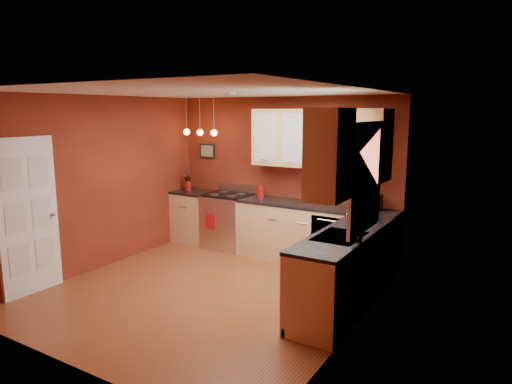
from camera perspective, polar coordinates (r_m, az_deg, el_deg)
The scene contains 27 objects.
floor at distance 6.24m, azimuth -6.01°, elevation -12.28°, with size 4.20×4.20×0.00m, color #964E2B.
ceiling at distance 5.77m, azimuth -6.50°, elevation 12.33°, with size 4.00×4.20×0.02m, color beige.
wall_back at distance 7.62m, azimuth 3.38°, elevation 2.02°, with size 4.00×0.02×2.60m, color maroon.
wall_front at distance 4.43m, azimuth -23.00°, elevation -4.71°, with size 4.00×0.02×2.60m, color maroon.
wall_left at distance 7.24m, azimuth -18.93°, elevation 1.07°, with size 0.02×4.20×2.60m, color maroon.
wall_right at distance 4.94m, azimuth 12.57°, elevation -2.66°, with size 0.02×4.20×2.60m, color maroon.
base_cabinets_back_left at distance 8.43m, azimuth -7.64°, elevation -3.15°, with size 0.70×0.60×0.90m, color tan.
base_cabinets_back_right at distance 7.22m, azimuth 7.34°, elevation -5.40°, with size 2.54×0.60×0.90m, color tan.
base_cabinets_right at distance 5.68m, azimuth 10.81°, elevation -9.85°, with size 0.60×2.10×0.90m, color tan.
counter_back_left at distance 8.33m, azimuth -7.71°, elevation -0.00°, with size 0.70×0.62×0.04m, color black.
counter_back_right at distance 7.11m, azimuth 7.43°, elevation -1.75°, with size 2.54×0.62×0.04m, color black.
counter_right at distance 5.54m, azimuth 10.97°, elevation -5.27°, with size 0.62×2.10×0.04m, color black.
gas_range at distance 7.99m, azimuth -3.55°, elevation -3.58°, with size 0.76×0.64×1.11m.
dishwasher_front at distance 6.82m, azimuth 9.20°, elevation -6.37°, with size 0.60×0.02×0.80m, color silver.
sink at distance 5.40m, azimuth 10.44°, elevation -5.70°, with size 0.50×0.70×0.33m.
window at distance 5.16m, azimuth 13.54°, elevation 2.23°, with size 0.06×1.02×1.22m.
door_left_wall at distance 6.58m, azimuth -26.62°, elevation -2.78°, with size 0.12×0.82×2.05m.
upper_cabinets_back at distance 7.14m, azimuth 7.06°, elevation 6.66°, with size 2.00×0.35×0.90m, color tan.
upper_cabinets_right at distance 5.20m, azimuth 12.17°, elevation 5.24°, with size 0.35×1.95×0.90m, color tan.
wall_picture at distance 8.39m, azimuth -6.10°, elevation 5.14°, with size 0.32×0.03×0.26m, color black.
pendant_lights at distance 8.05m, azimuth -7.00°, elevation 7.46°, with size 0.71×0.11×0.66m.
red_canister at distance 7.64m, azimuth 0.60°, elevation 0.06°, with size 0.13×0.13×0.19m.
red_vase at distance 8.39m, azimuth -8.50°, elevation 0.79°, with size 0.11×0.11×0.17m, color maroon.
flowers at distance 8.37m, azimuth -8.53°, elevation 1.99°, with size 0.12×0.12×0.22m, color maroon.
coffee_maker at distance 6.87m, azimuth 14.74°, elevation -1.33°, with size 0.18×0.18×0.23m.
soap_pump at distance 5.17m, azimuth 12.52°, elevation -5.14°, with size 0.08×0.09×0.18m, color silver.
dish_towel at distance 7.80m, azimuth -5.72°, elevation -3.67°, with size 0.20×0.01×0.27m, color maroon.
Camera 1 is at (3.51, -4.57, 2.37)m, focal length 32.00 mm.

